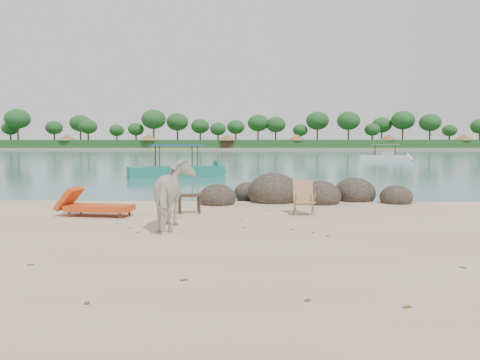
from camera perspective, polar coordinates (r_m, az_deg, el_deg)
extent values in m
plane|color=#336367|center=(98.52, 0.97, 3.33)|extent=(400.00, 400.00, 0.00)
cube|color=tan|center=(178.51, 1.23, 3.80)|extent=(420.00, 90.00, 1.40)
cube|color=#1E4C1E|center=(143.50, 1.15, 4.42)|extent=(420.00, 18.00, 2.40)
ellipsoid|color=#2E241F|center=(13.94, -2.75, -2.27)|extent=(1.09, 1.20, 0.82)
ellipsoid|color=#2E241F|center=(14.60, 4.12, -1.62)|extent=(1.61, 1.77, 1.21)
ellipsoid|color=#2E241F|center=(14.34, 9.79, -2.05)|extent=(1.23, 1.35, 0.92)
ellipsoid|color=#2E241F|center=(15.34, 13.81, -1.65)|extent=(1.30, 1.43, 0.97)
ellipsoid|color=#2E241F|center=(14.95, 18.50, -2.12)|extent=(0.97, 1.07, 0.73)
ellipsoid|color=#2E241F|center=(15.59, 1.02, -1.65)|extent=(0.95, 1.05, 0.71)
ellipsoid|color=#2E241F|center=(15.86, 6.82, -1.64)|extent=(0.86, 0.94, 0.64)
imported|color=beige|center=(9.95, -7.92, -1.82)|extent=(0.91, 1.79, 1.47)
plane|color=brown|center=(10.99, 0.27, -5.04)|extent=(0.11, 0.11, 0.00)
plane|color=brown|center=(5.55, 8.25, -14.58)|extent=(0.13, 0.13, 0.00)
plane|color=brown|center=(10.27, -13.28, -5.83)|extent=(0.14, 0.14, 0.00)
plane|color=brown|center=(12.60, 3.30, -3.84)|extent=(0.14, 0.14, 0.00)
plane|color=brown|center=(9.61, 8.88, -6.47)|extent=(0.12, 0.12, 0.00)
plane|color=brown|center=(5.59, 19.69, -14.65)|extent=(0.13, 0.13, 0.00)
plane|color=brown|center=(7.65, -24.18, -9.61)|extent=(0.14, 0.14, 0.00)
plane|color=brown|center=(10.03, 0.40, -5.95)|extent=(0.14, 0.14, 0.00)
plane|color=brown|center=(5.68, -18.15, -14.32)|extent=(0.12, 0.12, 0.00)
plane|color=brown|center=(7.57, 25.51, -9.81)|extent=(0.14, 0.14, 0.00)
plane|color=brown|center=(6.30, -6.89, -12.26)|extent=(0.14, 0.14, 0.00)
plane|color=brown|center=(9.24, 10.61, -6.92)|extent=(0.13, 0.13, 0.00)
plane|color=brown|center=(9.71, -12.25, -6.40)|extent=(0.12, 0.12, 0.00)
plane|color=brown|center=(9.86, 6.28, -6.16)|extent=(0.11, 0.11, 0.00)
plane|color=brown|center=(12.26, -0.05, -4.06)|extent=(0.11, 0.11, 0.00)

